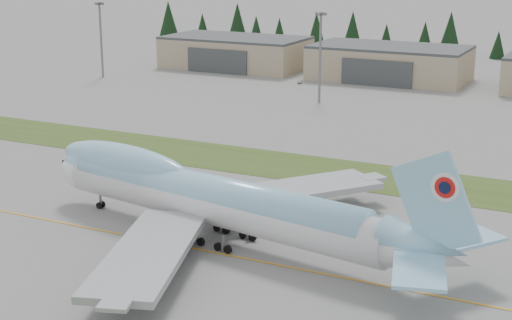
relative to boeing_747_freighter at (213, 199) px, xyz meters
The scene contains 9 objects.
ground 8.30m from the boeing_747_freighter, 125.35° to the right, with size 7000.00×7000.00×0.00m, color slate.
grass_strip_far 41.22m from the boeing_747_freighter, 94.38° to the left, with size 400.00×18.00×0.08m, color #3A4E1B.
taxiway_line_main 8.30m from the boeing_747_freighter, 125.35° to the right, with size 400.00×0.40×0.02m, color orange.
boeing_747_freighter is the anchor object (origin of this frame).
hangar_left 162.85m from the boeing_747_freighter, 116.68° to the left, with size 48.00×26.60×10.80m.
hangar_center 146.63m from the boeing_747_freighter, 97.10° to the left, with size 48.00×26.60×10.80m.
floodlight_masts 106.31m from the boeing_747_freighter, 89.69° to the left, with size 183.60×9.97×24.17m.
service_vehicle_a 133.08m from the boeing_747_freighter, 107.82° to the left, with size 1.23×3.05×1.04m, color #B8B9BA.
conifer_belt 207.47m from the boeing_747_freighter, 91.74° to the left, with size 277.01×14.71×16.93m.
Camera 1 is at (56.68, -89.34, 42.21)m, focal length 55.00 mm.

